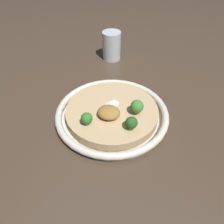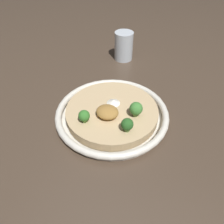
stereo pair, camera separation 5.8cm
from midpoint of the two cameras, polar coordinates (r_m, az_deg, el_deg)
name	(u,v)px [view 2 (the right image)]	position (r m, az deg, el deg)	size (l,w,h in m)	color
ground_plane	(112,118)	(0.59, 2.79, -1.66)	(6.00, 6.00, 0.00)	#47382B
risotto_bowl	(112,113)	(0.58, 2.84, -0.47)	(0.30, 0.30, 0.03)	silver
cheese_sprinkle	(113,102)	(0.58, 3.20, 2.62)	(0.04, 0.04, 0.01)	white
crispy_onion_garnish	(108,112)	(0.54, 2.11, -0.22)	(0.06, 0.05, 0.03)	#A37538
broccoli_back_left	(127,125)	(0.50, 7.29, -3.46)	(0.03, 0.03, 0.04)	#668E47
broccoli_left	(136,109)	(0.54, 9.26, 0.53)	(0.03, 0.03, 0.04)	#668E47
broccoli_back	(84,116)	(0.52, -4.18, -1.20)	(0.03, 0.03, 0.03)	#759E4C
drinking_glass	(124,46)	(0.83, 5.14, 16.74)	(0.07, 0.07, 0.10)	silver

